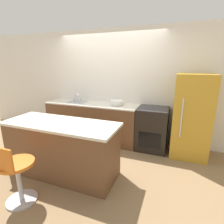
% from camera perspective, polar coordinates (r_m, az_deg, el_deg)
% --- Properties ---
extents(ground_plane, '(14.00, 14.00, 0.00)m').
position_cam_1_polar(ground_plane, '(4.07, -4.12, -11.06)').
color(ground_plane, '#8E704C').
extents(wall_back, '(8.00, 0.06, 2.60)m').
position_cam_1_polar(wall_back, '(4.31, -0.61, 8.57)').
color(wall_back, white).
rests_on(wall_back, ground_plane).
extents(back_counter, '(2.24, 0.63, 0.92)m').
position_cam_1_polar(back_counter, '(4.32, -6.43, -3.02)').
color(back_counter, brown).
rests_on(back_counter, ground_plane).
extents(kitchen_island, '(1.88, 0.72, 0.91)m').
position_cam_1_polar(kitchen_island, '(3.07, -15.91, -11.39)').
color(kitchen_island, brown).
rests_on(kitchen_island, ground_plane).
extents(oven_range, '(0.64, 0.64, 0.92)m').
position_cam_1_polar(oven_range, '(3.90, 12.96, -5.30)').
color(oven_range, black).
rests_on(oven_range, ground_plane).
extents(refrigerator, '(0.69, 0.70, 1.64)m').
position_cam_1_polar(refrigerator, '(3.76, 24.49, -1.30)').
color(refrigerator, gold).
rests_on(refrigerator, ground_plane).
extents(stool_chair, '(0.45, 0.45, 0.89)m').
position_cam_1_polar(stool_chair, '(2.70, -28.90, -17.38)').
color(stool_chair, '#B7B7BC').
rests_on(stool_chair, ground_plane).
extents(kettle, '(0.19, 0.19, 0.20)m').
position_cam_1_polar(kettle, '(4.41, -11.34, 4.45)').
color(kettle, silver).
rests_on(kettle, back_counter).
extents(mixing_bowl, '(0.29, 0.29, 0.09)m').
position_cam_1_polar(mixing_bowl, '(3.97, 1.68, 3.09)').
color(mixing_bowl, white).
rests_on(mixing_bowl, back_counter).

